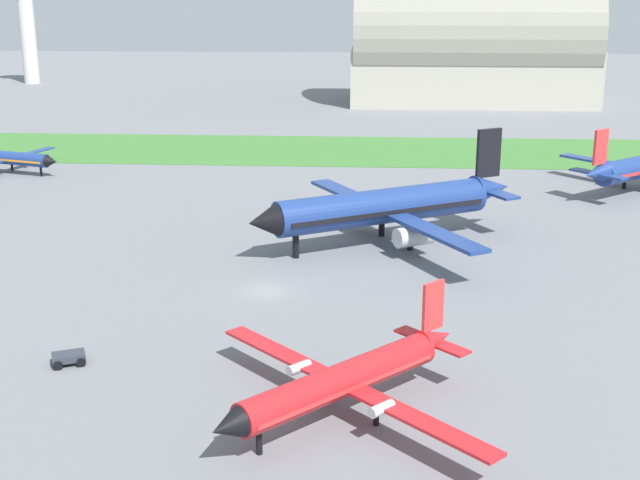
% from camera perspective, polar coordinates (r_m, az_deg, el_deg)
% --- Properties ---
extents(ground_plane, '(600.00, 600.00, 0.00)m').
position_cam_1_polar(ground_plane, '(79.77, -3.64, -3.43)').
color(ground_plane, slate).
extents(grass_taxiway_strip, '(360.00, 28.00, 0.08)m').
position_cam_1_polar(grass_taxiway_strip, '(148.40, -0.21, 6.06)').
color(grass_taxiway_strip, '#3D7533').
rests_on(grass_taxiway_strip, ground_plane).
extents(airplane_midfield_jet, '(30.20, 30.21, 11.88)m').
position_cam_1_polar(airplane_midfield_jet, '(93.13, 4.57, 2.26)').
color(airplane_midfield_jet, navy).
rests_on(airplane_midfield_jet, ground_plane).
extents(airplane_taxiing_turboprop, '(18.66, 21.60, 6.65)m').
position_cam_1_polar(airplane_taxiing_turboprop, '(138.05, -20.39, 5.22)').
color(airplane_taxiing_turboprop, navy).
rests_on(airplane_taxiing_turboprop, ground_plane).
extents(airplane_foreground_turboprop, '(18.68, 18.49, 7.41)m').
position_cam_1_polar(airplane_foreground_turboprop, '(56.35, 1.70, -9.30)').
color(airplane_foreground_turboprop, red).
rests_on(airplane_foreground_turboprop, ground_plane).
extents(baggage_cart_near_gate, '(2.88, 2.56, 0.90)m').
position_cam_1_polar(baggage_cart_near_gate, '(67.22, -16.53, -7.57)').
color(baggage_cart_near_gate, '#2D333D').
rests_on(baggage_cart_near_gate, ground_plane).
extents(hangar_distant, '(57.49, 30.46, 31.23)m').
position_cam_1_polar(hangar_distant, '(212.86, 10.14, 12.63)').
color(hangar_distant, '#B2AD9E').
rests_on(hangar_distant, ground_plane).
extents(control_tower, '(8.00, 8.00, 30.57)m').
position_cam_1_polar(control_tower, '(266.63, -19.11, 13.85)').
color(control_tower, silver).
rests_on(control_tower, ground_plane).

